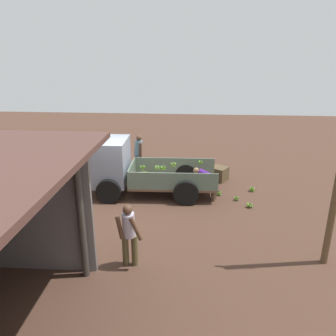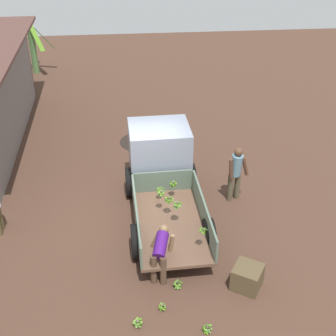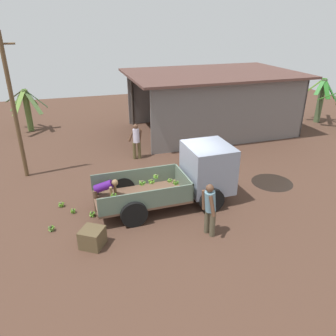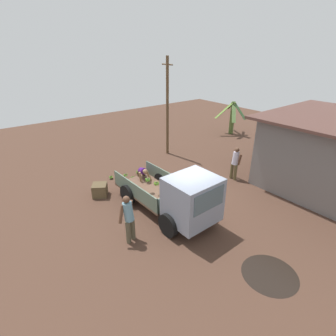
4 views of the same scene
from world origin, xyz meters
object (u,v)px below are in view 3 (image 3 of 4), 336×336
(cargo_truck, at_px, (195,173))
(banana_bunch_on_ground_1, at_px, (73,211))
(person_foreground_visitor, at_px, (210,207))
(person_worker_loading, at_px, (103,191))
(person_bystander_near_shed, at_px, (136,140))
(banana_bunch_on_ground_3, at_px, (92,214))
(wooden_crate_0, at_px, (92,238))
(banana_bunch_on_ground_2, at_px, (61,204))
(utility_pole, at_px, (14,108))
(banana_bunch_on_ground_0, at_px, (51,228))

(cargo_truck, distance_m, banana_bunch_on_ground_1, 4.36)
(person_foreground_visitor, height_order, person_worker_loading, person_foreground_visitor)
(person_worker_loading, xyz_separation_m, person_bystander_near_shed, (1.98, 4.10, 0.21))
(banana_bunch_on_ground_3, relative_size, wooden_crate_0, 0.38)
(banana_bunch_on_ground_3, bearing_deg, wooden_crate_0, -94.02)
(person_bystander_near_shed, distance_m, banana_bunch_on_ground_2, 4.96)
(person_bystander_near_shed, height_order, banana_bunch_on_ground_3, person_bystander_near_shed)
(wooden_crate_0, bearing_deg, banana_bunch_on_ground_1, 104.09)
(utility_pole, bearing_deg, banana_bunch_on_ground_3, -59.12)
(person_worker_loading, distance_m, banana_bunch_on_ground_2, 1.67)
(banana_bunch_on_ground_0, bearing_deg, banana_bunch_on_ground_2, 78.14)
(banana_bunch_on_ground_0, height_order, banana_bunch_on_ground_3, banana_bunch_on_ground_0)
(banana_bunch_on_ground_0, relative_size, wooden_crate_0, 0.35)
(banana_bunch_on_ground_1, relative_size, wooden_crate_0, 0.30)
(utility_pole, distance_m, person_worker_loading, 5.04)
(person_foreground_visitor, xyz_separation_m, banana_bunch_on_ground_1, (-3.90, 2.41, -0.87))
(person_foreground_visitor, bearing_deg, person_worker_loading, -60.31)
(person_worker_loading, relative_size, banana_bunch_on_ground_3, 4.81)
(person_worker_loading, relative_size, banana_bunch_on_ground_1, 6.11)
(person_worker_loading, xyz_separation_m, wooden_crate_0, (-0.56, -1.91, -0.43))
(person_worker_loading, bearing_deg, banana_bunch_on_ground_1, -167.49)
(utility_pole, height_order, banana_bunch_on_ground_3, utility_pole)
(banana_bunch_on_ground_0, bearing_deg, person_foreground_visitor, -18.72)
(utility_pole, xyz_separation_m, person_bystander_near_shed, (4.78, 0.51, -1.97))
(banana_bunch_on_ground_0, bearing_deg, wooden_crate_0, -43.24)
(banana_bunch_on_ground_1, bearing_deg, banana_bunch_on_ground_0, -128.21)
(person_worker_loading, distance_m, banana_bunch_on_ground_3, 0.84)
(banana_bunch_on_ground_1, xyz_separation_m, banana_bunch_on_ground_3, (0.60, -0.40, 0.01))
(person_worker_loading, xyz_separation_m, banana_bunch_on_ground_3, (-0.45, -0.35, -0.61))
(banana_bunch_on_ground_0, xyz_separation_m, banana_bunch_on_ground_3, (1.28, 0.46, -0.00))
(banana_bunch_on_ground_1, bearing_deg, person_bystander_near_shed, 53.11)
(utility_pole, relative_size, person_foreground_visitor, 3.26)
(banana_bunch_on_ground_1, bearing_deg, wooden_crate_0, -75.91)
(wooden_crate_0, bearing_deg, person_bystander_near_shed, 67.08)
(person_foreground_visitor, bearing_deg, wooden_crate_0, -28.17)
(banana_bunch_on_ground_1, height_order, banana_bunch_on_ground_2, banana_bunch_on_ground_2)
(utility_pole, xyz_separation_m, banana_bunch_on_ground_1, (1.75, -3.53, -2.79))
(banana_bunch_on_ground_3, bearing_deg, person_foreground_visitor, -31.39)
(banana_bunch_on_ground_1, distance_m, banana_bunch_on_ground_3, 0.73)
(banana_bunch_on_ground_0, distance_m, banana_bunch_on_ground_3, 1.36)
(person_bystander_near_shed, xyz_separation_m, banana_bunch_on_ground_0, (-3.71, -4.91, -0.81))
(person_foreground_visitor, bearing_deg, person_bystander_near_shed, -103.06)
(cargo_truck, bearing_deg, banana_bunch_on_ground_1, 173.58)
(utility_pole, height_order, banana_bunch_on_ground_0, utility_pole)
(cargo_truck, height_order, banana_bunch_on_ground_3, cargo_truck)
(utility_pole, bearing_deg, wooden_crate_0, -67.80)
(cargo_truck, bearing_deg, utility_pole, 145.32)
(banana_bunch_on_ground_2, bearing_deg, wooden_crate_0, -70.68)
(cargo_truck, height_order, person_foreground_visitor, cargo_truck)
(utility_pole, bearing_deg, cargo_truck, -32.95)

